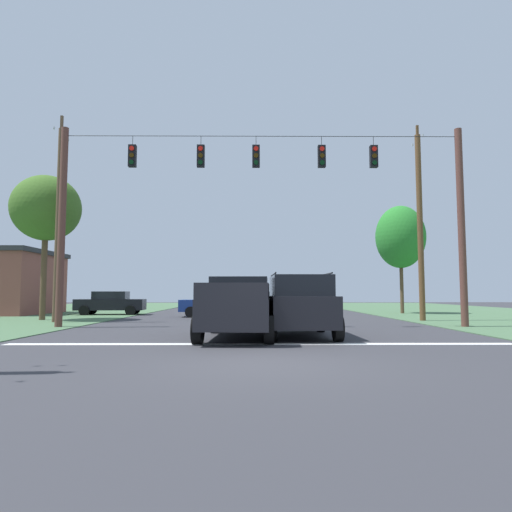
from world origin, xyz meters
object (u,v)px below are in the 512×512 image
distant_car_oncoming (111,303)px  overhead_signal_span (261,211)px  utility_pole_mid_right (420,224)px  tree_roadside_far_right (400,237)px  tree_roadside_right (46,209)px  pickup_truck (239,307)px  utility_pole_near_left (58,220)px  distant_car_crossing_white (270,301)px  suv_black (299,304)px  distant_car_far_parked (216,304)px

distant_car_oncoming → overhead_signal_span: bearing=-48.2°
utility_pole_mid_right → tree_roadside_far_right: bearing=78.5°
utility_pole_mid_right → tree_roadside_right: utility_pole_mid_right is taller
pickup_truck → utility_pole_near_left: 12.36m
tree_roadside_right → tree_roadside_far_right: tree_roadside_right is taller
tree_roadside_far_right → utility_pole_mid_right: bearing=-101.5°
distant_car_crossing_white → overhead_signal_span: bearing=-93.5°
suv_black → distant_car_far_parked: (-3.71, 12.28, -0.27)m
distant_car_crossing_white → pickup_truck: bearing=-95.0°
pickup_truck → distant_car_far_parked: bearing=97.8°
utility_pole_mid_right → tree_roadside_far_right: utility_pole_mid_right is taller
pickup_truck → distant_car_far_parked: pickup_truck is taller
distant_car_crossing_white → tree_roadside_right: bearing=-135.7°
distant_car_crossing_white → utility_pole_near_left: utility_pole_near_left is taller
distant_car_oncoming → tree_roadside_far_right: (19.52, 1.56, 4.51)m
distant_car_crossing_white → tree_roadside_far_right: bearing=-27.6°
distant_car_oncoming → distant_car_far_parked: 7.42m
tree_roadside_right → tree_roadside_far_right: 22.52m
pickup_truck → utility_pole_mid_right: 13.00m
distant_car_oncoming → utility_pole_near_left: size_ratio=0.43×
distant_car_oncoming → utility_pole_mid_right: (17.86, -6.59, 4.20)m
pickup_truck → utility_pole_near_left: size_ratio=0.54×
distant_car_crossing_white → tree_roadside_far_right: (8.89, -4.64, 4.51)m
overhead_signal_span → pickup_truck: 5.84m
utility_pole_near_left → tree_roadside_right: bearing=128.9°
distant_car_crossing_white → distant_car_oncoming: 12.31m
suv_black → distant_car_oncoming: bearing=126.4°
overhead_signal_span → distant_car_crossing_white: overhead_signal_span is taller
overhead_signal_span → utility_pole_mid_right: bearing=26.5°
overhead_signal_span → distant_car_crossing_white: bearing=86.5°
tree_roadside_right → tree_roadside_far_right: (21.25, 7.42, -0.58)m
suv_black → tree_roadside_right: (-12.49, 8.75, 4.82)m
distant_car_far_parked → distant_car_crossing_white: bearing=67.2°
utility_pole_mid_right → utility_pole_near_left: 18.19m
overhead_signal_span → pickup_truck: (-0.81, -4.26, -3.90)m
tree_roadside_right → utility_pole_mid_right: bearing=-2.1°
tree_roadside_right → suv_black: bearing=-35.0°
overhead_signal_span → suv_black: (1.17, -3.90, -3.81)m
pickup_truck → suv_black: (1.98, 0.37, 0.09)m
pickup_truck → tree_roadside_right: (-10.51, 9.12, 4.91)m
distant_car_oncoming → pickup_truck: bearing=-59.6°
distant_car_crossing_white → tree_roadside_far_right: tree_roadside_far_right is taller
distant_car_far_parked → utility_pole_mid_right: 12.36m
utility_pole_near_left → tree_roadside_right: utility_pole_near_left is taller
pickup_truck → utility_pole_near_left: (-9.08, 7.35, 4.03)m
suv_black → distant_car_oncoming: (-10.76, 14.61, -0.27)m
distant_car_oncoming → tree_roadside_right: bearing=-106.5°
tree_roadside_far_right → distant_car_crossing_white: bearing=152.4°
pickup_truck → distant_car_crossing_white: bearing=85.0°
distant_car_crossing_white → utility_pole_mid_right: size_ratio=0.43×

